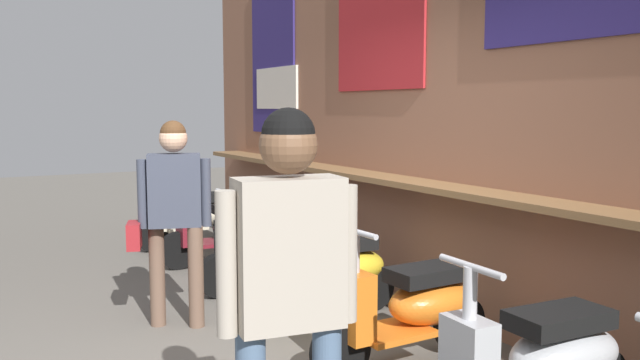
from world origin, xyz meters
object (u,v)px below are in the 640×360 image
Objects in this scene: shopper_with_handbag at (173,204)px; scooter_orange at (413,307)px; scooter_maroon at (229,229)px; scooter_black at (275,248)px; scooter_cream at (198,215)px; shopper_browsing at (289,273)px; scooter_yellow at (328,271)px.

scooter_orange is at bearing 55.31° from shopper_with_handbag.
scooter_black is (1.16, -0.00, 0.00)m from scooter_maroon.
scooter_cream is at bearing 175.79° from shopper_with_handbag.
scooter_cream is at bearing -91.99° from scooter_orange.
scooter_black is 1.44m from shopper_with_handbag.
shopper_with_handbag is (1.78, -1.16, 0.59)m from scooter_maroon.
scooter_cream is 2.22m from scooter_black.
scooter_cream is 0.82× the size of shopper_browsing.
shopper_browsing is at bearing 73.16° from scooter_maroon.
shopper_with_handbag is at bearing -17.34° from scooter_yellow.
shopper_with_handbag is 0.94× the size of shopper_browsing.
shopper_with_handbag is at bearing 24.64° from scooter_black.
shopper_browsing is at bearing 10.80° from shopper_with_handbag.
scooter_cream is 1.00× the size of scooter_yellow.
shopper_browsing reaches higher than scooter_maroon.
scooter_yellow is 1.00× the size of scooter_orange.
scooter_black is 2.15m from scooter_orange.
scooter_maroon is 2.17m from scooter_yellow.
scooter_cream and scooter_maroon have the same top height.
scooter_maroon is 2.20m from shopper_with_handbag.
scooter_yellow is 2.83m from shopper_browsing.
scooter_cream and scooter_black have the same top height.
scooter_cream is at bearing -93.18° from scooter_black.
scooter_yellow is at bearing -25.30° from shopper_browsing.
shopper_browsing reaches higher than scooter_yellow.
shopper_browsing is at bearing 58.18° from scooter_yellow.
shopper_browsing is (1.16, -1.51, 0.68)m from scooter_orange.
scooter_black is 1.00× the size of scooter_yellow.
shopper_browsing reaches higher than scooter_black.
scooter_cream is 5.77m from shopper_browsing.
scooter_maroon is 1.00× the size of scooter_yellow.
scooter_black is 1.01m from scooter_yellow.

